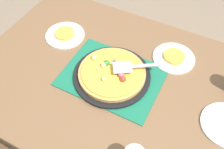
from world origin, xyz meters
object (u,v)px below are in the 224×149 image
Objects in this scene: pizza at (112,73)px; pizza_pan at (112,75)px; served_slice_right at (65,33)px; served_slice_left at (174,56)px; plate_far_right at (65,35)px; plate_near_left at (174,58)px; pizza_server at (132,67)px.

pizza_pan is at bearing 148.89° from pizza.
served_slice_right is at bearing -20.71° from pizza_pan.
served_slice_left and served_slice_right have the same top height.
served_slice_left reaches higher than plate_far_right.
served_slice_left reaches higher than pizza_pan.
plate_near_left is 1.01× the size of pizza_server.
plate_far_right is 1.01× the size of pizza_server.
pizza is at bearing 32.12° from pizza_server.
pizza_pan is 0.35m from served_slice_left.
plate_near_left is 0.01m from served_slice_left.
plate_far_right is 2.00× the size of served_slice_right.
served_slice_right is at bearing -10.99° from pizza_server.
pizza is 1.52× the size of pizza_server.
pizza reaches higher than served_slice_left.
pizza_server is at bearing 169.01° from plate_far_right.
pizza is 1.50× the size of plate_near_left.
pizza_server is at bearing -147.88° from pizza.
pizza_pan is 1.15× the size of pizza.
served_slice_left is at bearing 0.00° from plate_near_left.
pizza_pan is 0.35m from plate_near_left.
served_slice_left is 0.62m from served_slice_right.
pizza_server reaches higher than served_slice_left.
served_slice_left is at bearing -169.10° from plate_far_right.
pizza is 0.35m from plate_near_left.
plate_far_right is 0.01m from served_slice_right.
pizza_server is (0.15, 0.21, 0.05)m from served_slice_left.
pizza_pan reaches higher than plate_far_right.
plate_far_right is 2.00× the size of served_slice_left.
pizza reaches higher than plate_far_right.
pizza is (0.00, -0.00, 0.02)m from pizza_pan.
pizza_pan is 0.40m from served_slice_right.
plate_near_left is (-0.23, -0.26, -0.01)m from pizza_pan.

